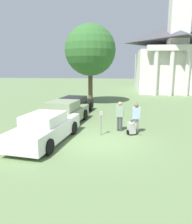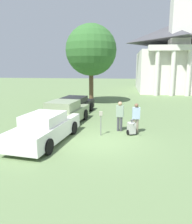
{
  "view_description": "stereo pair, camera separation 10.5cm",
  "coord_description": "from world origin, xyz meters",
  "views": [
    {
      "loc": [
        0.93,
        -10.32,
        3.66
      ],
      "look_at": [
        -0.55,
        1.93,
        1.1
      ],
      "focal_mm": 35.0,
      "sensor_mm": 36.0,
      "label": 1
    },
    {
      "loc": [
        1.03,
        -10.31,
        3.66
      ],
      "look_at": [
        -0.55,
        1.93,
        1.1
      ],
      "focal_mm": 35.0,
      "sensor_mm": 36.0,
      "label": 2
    }
  ],
  "objects": [
    {
      "name": "parked_car_black",
      "position": [
        -2.77,
        6.19,
        0.66
      ],
      "size": [
        2.43,
        4.91,
        1.39
      ],
      "rotation": [
        0.0,
        0.0,
        -0.13
      ],
      "color": "black",
      "rests_on": "ground_plane"
    },
    {
      "name": "shade_tree",
      "position": [
        -2.28,
        11.53,
        5.24
      ],
      "size": [
        4.97,
        4.97,
        7.74
      ],
      "color": "brown",
      "rests_on": "ground_plane"
    },
    {
      "name": "church",
      "position": [
        8.01,
        25.06,
        5.65
      ],
      "size": [
        9.91,
        13.7,
        23.36
      ],
      "color": "silver",
      "rests_on": "ground_plane"
    },
    {
      "name": "person_supervisor",
      "position": [
        1.72,
        1.69,
        0.96
      ],
      "size": [
        0.43,
        0.24,
        1.69
      ],
      "rotation": [
        0.0,
        0.0,
        3.2
      ],
      "color": "gray",
      "rests_on": "ground_plane"
    },
    {
      "name": "person_worker",
      "position": [
        0.82,
        1.99,
        0.99
      ],
      "size": [
        0.44,
        0.26,
        1.73
      ],
      "rotation": [
        0.0,
        0.0,
        3.05
      ],
      "color": "#3F3F47",
      "rests_on": "ground_plane"
    },
    {
      "name": "ground_plane",
      "position": [
        0.0,
        0.0,
        0.0
      ],
      "size": [
        120.0,
        120.0,
        0.0
      ],
      "primitive_type": "plane",
      "color": "#607A4C"
    },
    {
      "name": "equipment_cart",
      "position": [
        1.48,
        1.35,
        0.39
      ],
      "size": [
        0.56,
        0.99,
        1.0
      ],
      "rotation": [
        0.0,
        0.0,
        0.37
      ],
      "color": "#B2B2AD",
      "rests_on": "ground_plane"
    },
    {
      "name": "parked_car_white",
      "position": [
        -2.77,
        -0.32,
        0.68
      ],
      "size": [
        2.44,
        5.06,
        1.46
      ],
      "rotation": [
        0.0,
        0.0,
        -0.13
      ],
      "color": "silver",
      "rests_on": "ground_plane"
    },
    {
      "name": "parked_car_sage",
      "position": [
        -2.77,
        3.04,
        0.72
      ],
      "size": [
        2.53,
        4.96,
        1.55
      ],
      "rotation": [
        0.0,
        0.0,
        -0.13
      ],
      "color": "gray",
      "rests_on": "ground_plane"
    },
    {
      "name": "parking_meter",
      "position": [
        -0.17,
        1.01,
        0.93
      ],
      "size": [
        0.18,
        0.09,
        1.33
      ],
      "color": "slate",
      "rests_on": "ground_plane"
    }
  ]
}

